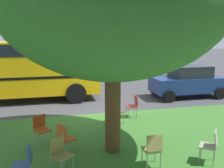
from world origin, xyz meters
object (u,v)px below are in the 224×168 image
chair_6 (211,144)px  parked_car (188,81)px  chair_2 (116,109)px  chair_7 (133,104)px  chair_0 (60,152)px  chair_3 (41,127)px  chair_5 (65,137)px  chair_4 (25,162)px  chair_1 (153,148)px

chair_6 → parked_car: parked_car is taller
chair_2 → chair_7: (-0.85, -0.50, 0.00)m
chair_0 → chair_2: 3.82m
chair_2 → chair_3: (2.66, 1.31, 0.00)m
chair_5 → chair_6: (-3.61, 1.32, 0.00)m
chair_4 → chair_7: (-3.79, -3.96, 0.00)m
chair_1 → chair_7: 4.02m
chair_4 → chair_6: (-4.54, 0.11, 0.00)m
chair_7 → chair_2: bearing=30.8°
chair_1 → chair_5: bearing=-30.2°
chair_6 → chair_7: size_ratio=1.00×
chair_2 → chair_3: 2.96m
parked_car → chair_4: bearing=40.6°
chair_6 → chair_3: bearing=-27.9°
chair_1 → chair_6: size_ratio=1.00×
chair_0 → chair_3: size_ratio=1.00×
chair_1 → chair_4: bearing=0.3°
chair_1 → chair_3: same height
chair_4 → chair_0: bearing=-158.1°
chair_0 → chair_5: bearing=-100.3°
chair_1 → parked_car: bearing=-125.3°
chair_0 → chair_7: bearing=-129.6°
chair_0 → chair_2: (-2.17, -3.14, 0.00)m
chair_3 → chair_6: same height
chair_4 → chair_2: bearing=-130.5°
chair_0 → chair_2: same height
chair_0 → chair_2: size_ratio=1.00×
chair_5 → parked_car: (-6.67, -5.31, 0.32)m
chair_6 → parked_car: bearing=-114.8°
chair_5 → chair_7: bearing=-136.1°
chair_3 → chair_7: size_ratio=1.00×
chair_0 → parked_car: size_ratio=0.24×
chair_4 → parked_car: bearing=-139.4°
chair_6 → parked_car: (-3.07, -6.63, 0.32)m
chair_0 → chair_1: bearing=172.4°
chair_4 → parked_car: parked_car is taller
chair_2 → chair_7: bearing=-149.2°
chair_0 → parked_car: (-6.84, -6.21, 0.32)m
chair_5 → chair_7: size_ratio=1.00×
chair_1 → chair_6: 1.55m
chair_3 → chair_6: 4.81m
chair_7 → chair_5: bearing=43.9°
parked_car → chair_7: bearing=33.9°
chair_0 → chair_4: (0.77, 0.31, 0.00)m
chair_6 → chair_5: bearing=-20.1°
chair_0 → chair_7: (-3.02, -3.65, 0.00)m
chair_0 → chair_5: (-0.16, -0.90, 0.00)m
chair_0 → chair_1: same height
chair_7 → chair_3: bearing=27.4°
chair_4 → chair_5: 1.53m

